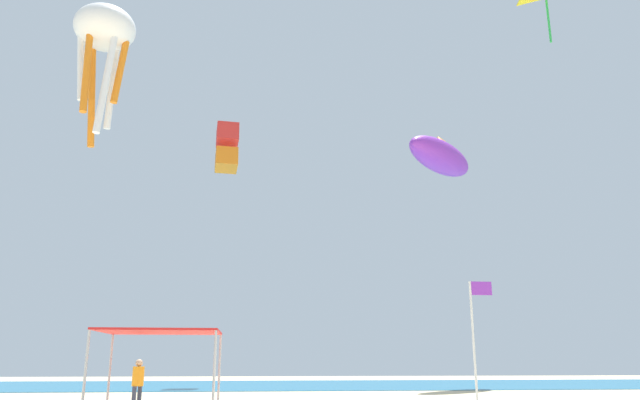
{
  "coord_description": "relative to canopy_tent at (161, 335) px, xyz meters",
  "views": [
    {
      "loc": [
        -2.02,
        -16.12,
        1.53
      ],
      "look_at": [
        1.07,
        10.91,
        8.89
      ],
      "focal_mm": 33.76,
      "sensor_mm": 36.0,
      "label": 1
    }
  ],
  "objects": [
    {
      "name": "person_near_tent",
      "position": [
        -1.26,
        4.23,
        -1.32
      ],
      "size": [
        0.39,
        0.4,
        1.64
      ],
      "rotation": [
        0.0,
        0.0,
        1.09
      ],
      "color": "#33384C",
      "rests_on": "ground"
    },
    {
      "name": "banner_flag",
      "position": [
        8.2,
        -2.68,
        -0.13
      ],
      "size": [
        0.61,
        0.06,
        3.56
      ],
      "color": "silver",
      "rests_on": "ground"
    },
    {
      "name": "kite_box_red",
      "position": [
        0.39,
        24.92,
        14.69
      ],
      "size": [
        1.79,
        1.99,
        3.65
      ],
      "rotation": [
        0.0,
        0.0,
        3.25
      ],
      "color": "red"
    },
    {
      "name": "ocean_strip",
      "position": [
        4.51,
        26.3,
        -2.27
      ],
      "size": [
        110.0,
        19.66,
        0.03
      ],
      "primitive_type": "cube",
      "color": "#1E6B93",
      "rests_on": "ground"
    },
    {
      "name": "kite_octopus_white",
      "position": [
        -5.03,
        9.56,
        14.75
      ],
      "size": [
        3.11,
        3.11,
        6.95
      ],
      "rotation": [
        0.0,
        0.0,
        3.2
      ],
      "color": "white"
    },
    {
      "name": "kite_inflatable_purple",
      "position": [
        15.13,
        20.1,
        12.9
      ],
      "size": [
        7.1,
        7.04,
        2.93
      ],
      "rotation": [
        0.0,
        0.0,
        3.92
      ],
      "color": "purple"
    },
    {
      "name": "canopy_tent",
      "position": [
        0.0,
        0.0,
        0.0
      ],
      "size": [
        3.29,
        2.85,
        2.4
      ],
      "color": "#B2B2B7",
      "rests_on": "ground"
    }
  ]
}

